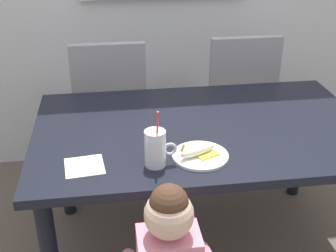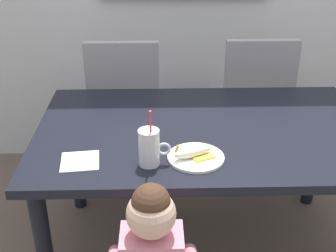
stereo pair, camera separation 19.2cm
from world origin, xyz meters
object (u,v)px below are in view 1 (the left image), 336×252
milk_cup (156,150)px  peeled_banana (198,150)px  snack_plate (200,156)px  paper_napkin (84,166)px  dining_table (202,142)px  dining_chair_right (237,97)px  dining_chair_left (110,105)px

milk_cup → peeled_banana: size_ratio=1.42×
snack_plate → paper_napkin: bearing=-178.9°
milk_cup → snack_plate: 0.20m
dining_table → dining_chair_right: 0.82m
milk_cup → paper_napkin: bearing=174.9°
milk_cup → peeled_banana: 0.18m
dining_chair_right → snack_plate: bearing=65.6°
dining_table → snack_plate: bearing=-103.7°
snack_plate → peeled_banana: bearing=176.8°
dining_chair_right → peeled_banana: dining_chair_right is taller
dining_chair_left → dining_chair_right: bearing=-178.8°
dining_table → dining_chair_left: (-0.42, 0.70, -0.10)m
dining_chair_left → peeled_banana: size_ratio=5.46×
dining_chair_left → paper_napkin: size_ratio=6.40×
dining_chair_left → milk_cup: (0.16, -1.01, 0.25)m
paper_napkin → dining_chair_left: bearing=83.3°
dining_table → dining_chair_left: 0.82m
snack_plate → dining_table: bearing=76.3°
snack_plate → paper_napkin: snack_plate is taller
peeled_banana → dining_chair_right: bearing=65.2°
snack_plate → paper_napkin: size_ratio=1.53×
dining_table → dining_chair_left: bearing=120.7°
dining_chair_right → paper_napkin: dining_chair_right is taller
dining_table → paper_napkin: (-0.53, -0.28, 0.09)m
dining_chair_right → milk_cup: 1.23m
milk_cup → dining_chair_right: bearing=58.2°
peeled_banana → milk_cup: bearing=-169.0°
dining_chair_left → milk_cup: 1.05m
peeled_banana → dining_table: bearing=74.6°
snack_plate → peeled_banana: size_ratio=1.31×
paper_napkin → dining_chair_right: bearing=47.5°
dining_chair_left → snack_plate: (0.35, -0.97, 0.19)m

